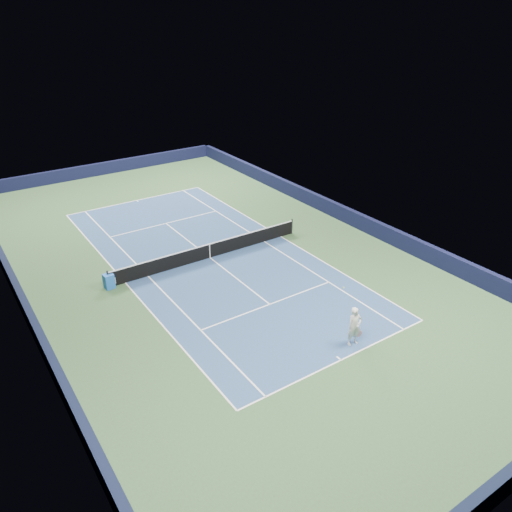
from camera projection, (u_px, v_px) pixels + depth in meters
ground at (210, 258)px, 30.95m from camera, size 40.00×40.00×0.00m
wall_far at (102, 169)px, 45.27m from camera, size 22.00×0.35×1.10m
wall_near at (511, 478)px, 16.12m from camera, size 22.00×0.35×1.10m
wall_right at (340, 212)px, 36.08m from camera, size 0.35×40.00×1.10m
wall_left at (23, 304)px, 25.31m from camera, size 0.35×40.00×1.10m
court_surface at (210, 258)px, 30.95m from camera, size 10.97×23.77×0.01m
baseline_far at (137, 200)px, 39.68m from camera, size 10.97×0.08×0.00m
baseline_near at (341, 360)px, 22.21m from camera, size 10.97×0.08×0.00m
sideline_doubles_right at (281, 237)px, 33.67m from camera, size 0.08×23.77×0.00m
sideline_doubles_left at (125, 283)px, 28.22m from camera, size 0.08×23.77×0.00m
sideline_singles_right at (264, 242)px, 32.99m from camera, size 0.08×23.77×0.00m
sideline_singles_left at (148, 276)px, 28.90m from camera, size 0.08×23.77×0.00m
service_line_far at (166, 223)px, 35.65m from camera, size 8.23×0.08×0.00m
service_line_near at (270, 304)px, 26.24m from camera, size 8.23×0.08×0.00m
center_service_line at (210, 258)px, 30.94m from camera, size 0.08×12.80×0.00m
center_mark_far at (137, 201)px, 39.57m from camera, size 0.08×0.30×0.00m
center_mark_near at (339, 358)px, 22.32m from camera, size 0.08×0.30×0.00m
tennis_net at (210, 251)px, 30.71m from camera, size 12.90×0.10×1.07m
sponsor_cube at (109, 281)px, 27.54m from camera, size 0.61×0.53×0.86m
tennis_player at (354, 326)px, 22.82m from camera, size 0.88×1.32×2.54m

